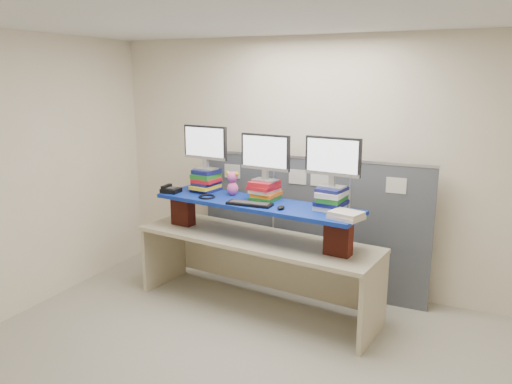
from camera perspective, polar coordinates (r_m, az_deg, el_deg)
The scene contains 18 objects.
room at distance 3.79m, azimuth -2.21°, elevation -1.67°, with size 5.00×4.00×2.80m.
cubicle_partition at distance 5.55m, azimuth 6.23°, elevation -3.72°, with size 2.60×0.06×1.53m.
desk at distance 5.14m, azimuth 0.00°, elevation -6.81°, with size 2.62×1.05×0.77m.
brick_pier_left at distance 5.52m, azimuth -8.34°, elevation -2.05°, with size 0.24×0.13×0.33m, color maroon.
brick_pier_right at distance 4.60m, azimuth 9.39°, elevation -5.17°, with size 0.24×0.13×0.33m, color maroon.
blue_board at distance 4.99m, azimuth 0.00°, elevation -1.34°, with size 2.15×0.54×0.04m, color navy.
book_stack_left at distance 5.45m, azimuth -5.72°, elevation 1.32°, with size 0.28×0.34×0.24m.
book_stack_center at distance 5.04m, azimuth 1.01°, elevation 0.21°, with size 0.29×0.34×0.20m.
book_stack_right at distance 4.72m, azimuth 8.61°, elevation -0.75°, with size 0.29×0.33×0.21m.
monitor_left at distance 5.38m, azimuth -5.82°, elevation 5.39°, with size 0.54×0.18×0.47m.
monitor_center at distance 4.97m, azimuth 1.06°, elevation 4.30°, with size 0.54×0.18×0.47m.
monitor_right at distance 4.64m, azimuth 8.76°, elevation 3.75°, with size 0.54×0.18×0.47m.
keyboard at distance 4.85m, azimuth -0.74°, elevation -1.35°, with size 0.45×0.17×0.03m.
mouse at distance 4.70m, azimuth 2.88°, elevation -1.79°, with size 0.06×0.11×0.03m, color black.
desk_phone at distance 5.46m, azimuth -9.76°, elevation 0.26°, with size 0.19×0.18×0.08m.
headset at distance 5.17m, azimuth -5.63°, elevation -0.54°, with size 0.17×0.17×0.02m, color black.
plush_toy at distance 5.25m, azimuth -2.70°, elevation 1.05°, with size 0.15×0.11×0.25m.
binder_stack at distance 4.45m, azimuth 10.27°, elevation -2.63°, with size 0.33×0.29×0.07m.
Camera 1 is at (1.67, -3.27, 2.36)m, focal length 35.00 mm.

